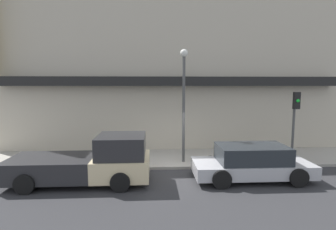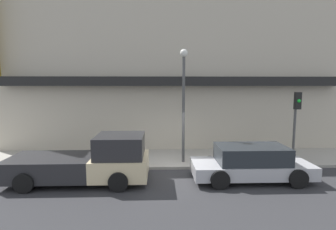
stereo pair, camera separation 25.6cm
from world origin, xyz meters
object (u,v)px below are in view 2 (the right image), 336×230
Objects in this scene: fire_hydrant at (124,156)px; street_lamp at (184,92)px; pickup_truck at (89,162)px; traffic_light at (296,114)px; parked_car at (251,163)px.

street_lamp is (2.82, 0.08, 3.03)m from fire_hydrant.
traffic_light reaches higher than pickup_truck.
pickup_truck is 2.36m from fire_hydrant.
traffic_light is at bearing -0.43° from fire_hydrant.
fire_hydrant is at bearing 63.90° from pickup_truck.
traffic_light reaches higher than parked_car.
street_lamp is (-2.52, 2.15, 2.77)m from parked_car.
pickup_truck is 8.92× the size of fire_hydrant.
parked_car is 5.73m from fire_hydrant.
pickup_truck is 9.56m from traffic_light.
pickup_truck is 6.40m from parked_car.
traffic_light is (8.15, -0.06, 2.00)m from fire_hydrant.
street_lamp is 1.59× the size of traffic_light.
fire_hydrant is at bearing 156.80° from parked_car.
traffic_light is (2.81, 2.01, 1.74)m from parked_car.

